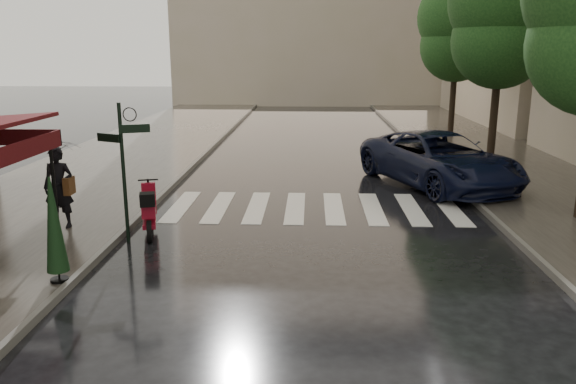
# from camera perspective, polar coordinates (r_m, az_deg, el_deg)

# --- Properties ---
(ground) EXTENTS (120.00, 120.00, 0.00)m
(ground) POSITION_cam_1_polar(r_m,az_deg,el_deg) (10.10, -14.58, -10.62)
(ground) COLOR black
(ground) RESTS_ON ground
(sidewalk_near) EXTENTS (6.00, 60.00, 0.12)m
(sidewalk_near) POSITION_cam_1_polar(r_m,az_deg,el_deg) (22.39, -16.89, 2.97)
(sidewalk_near) COLOR #38332D
(sidewalk_near) RESTS_ON ground
(sidewalk_far) EXTENTS (5.50, 60.00, 0.12)m
(sidewalk_far) POSITION_cam_1_polar(r_m,az_deg,el_deg) (22.40, 21.61, 2.59)
(sidewalk_far) COLOR #38332D
(sidewalk_far) RESTS_ON ground
(curb_near) EXTENTS (0.12, 60.00, 0.16)m
(curb_near) POSITION_cam_1_polar(r_m,az_deg,el_deg) (21.58, -9.21, 3.04)
(curb_near) COLOR #595651
(curb_near) RESTS_ON ground
(curb_far) EXTENTS (0.12, 60.00, 0.16)m
(curb_far) POSITION_cam_1_polar(r_m,az_deg,el_deg) (21.64, 14.59, 2.79)
(curb_far) COLOR #595651
(curb_far) RESTS_ON ground
(crosswalk) EXTENTS (7.85, 3.20, 0.01)m
(crosswalk) POSITION_cam_1_polar(r_m,az_deg,el_deg) (15.32, 2.71, -1.60)
(crosswalk) COLOR silver
(crosswalk) RESTS_ON ground
(signpost) EXTENTS (1.17, 0.29, 3.10)m
(signpost) POSITION_cam_1_polar(r_m,az_deg,el_deg) (12.64, -16.40, 2.98)
(signpost) COLOR black
(signpost) RESTS_ON ground
(tree_mid) EXTENTS (3.80, 3.80, 8.34)m
(tree_mid) POSITION_cam_1_polar(r_m,az_deg,el_deg) (21.83, 21.03, 17.00)
(tree_mid) COLOR black
(tree_mid) RESTS_ON sidewalk_far
(tree_far) EXTENTS (3.80, 3.80, 8.16)m
(tree_far) POSITION_cam_1_polar(r_m,az_deg,el_deg) (28.61, 16.89, 16.14)
(tree_far) COLOR black
(tree_far) RESTS_ON sidewalk_far
(pedestrian_with_umbrella) EXTENTS (1.13, 1.15, 2.59)m
(pedestrian_with_umbrella) POSITION_cam_1_polar(r_m,az_deg,el_deg) (13.93, -22.54, 3.46)
(pedestrian_with_umbrella) COLOR black
(pedestrian_with_umbrella) RESTS_ON sidewalk_near
(scooter) EXTENTS (0.74, 1.74, 1.17)m
(scooter) POSITION_cam_1_polar(r_m,az_deg,el_deg) (13.39, -13.94, -1.94)
(scooter) COLOR black
(scooter) RESTS_ON ground
(parked_car) EXTENTS (4.93, 6.66, 1.68)m
(parked_car) POSITION_cam_1_polar(r_m,az_deg,el_deg) (18.30, 15.09, 3.20)
(parked_car) COLOR black
(parked_car) RESTS_ON ground
(parasol_back) EXTENTS (0.39, 0.39, 2.10)m
(parasol_back) POSITION_cam_1_polar(r_m,az_deg,el_deg) (10.69, -22.73, -2.73)
(parasol_back) COLOR black
(parasol_back) RESTS_ON sidewalk_near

